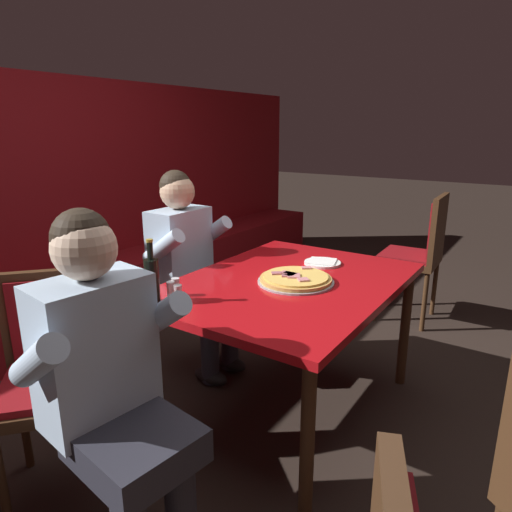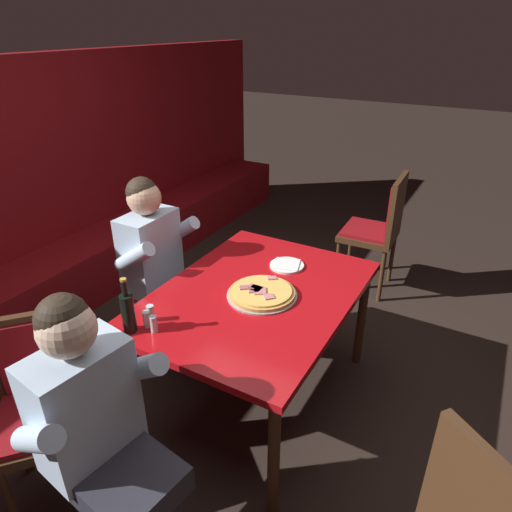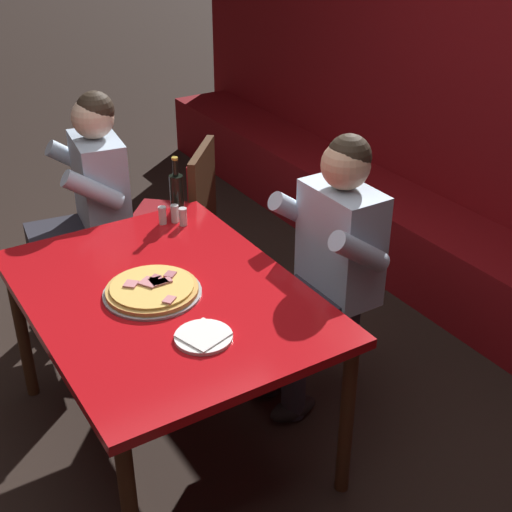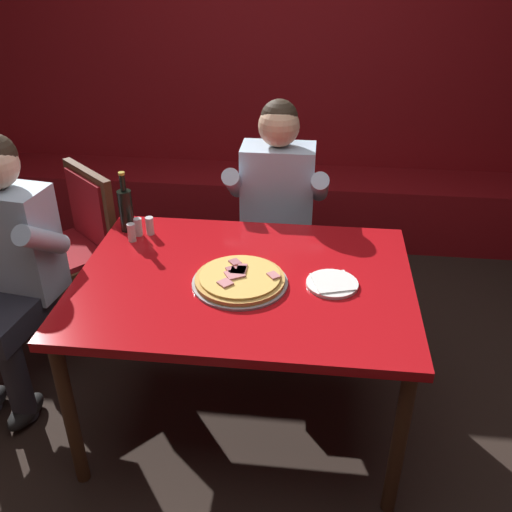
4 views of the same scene
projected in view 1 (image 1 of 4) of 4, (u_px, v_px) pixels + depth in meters
name	position (u px, v px, depth m)	size (l,w,h in m)	color
ground_plane	(286.00, 408.00, 2.56)	(24.00, 24.00, 0.00)	black
booth_wall_panel	(40.00, 205.00, 3.46)	(6.80, 0.16, 1.90)	maroon
booth_bench	(76.00, 302.00, 3.49)	(6.46, 0.48, 0.46)	maroon
main_dining_table	(289.00, 294.00, 2.37)	(1.38, 1.01, 0.76)	#422816
pizza	(296.00, 279.00, 2.31)	(0.39, 0.39, 0.05)	#9E9EA3
plate_white_paper	(322.00, 263.00, 2.63)	(0.21, 0.21, 0.02)	white
beer_bottle	(152.00, 279.00, 2.03)	(0.07, 0.07, 0.29)	black
shaker_parmesan	(171.00, 292.00, 2.08)	(0.04, 0.04, 0.09)	silver
shaker_oregano	(176.00, 288.00, 2.13)	(0.04, 0.04, 0.09)	silver
shaker_red_pepper_flakes	(178.00, 295.00, 2.03)	(0.04, 0.04, 0.09)	silver
diner_seated_blue_shirt	(191.00, 264.00, 2.81)	(0.53, 0.53, 1.27)	black
dining_chair_by_booth	(420.00, 249.00, 3.58)	(0.46, 0.46, 1.03)	#422816
dining_chair_near_right	(56.00, 364.00, 1.91)	(0.62, 0.62, 0.94)	#422816
diner_standing_companion	(110.00, 379.00, 1.53)	(0.57, 0.57, 1.27)	black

